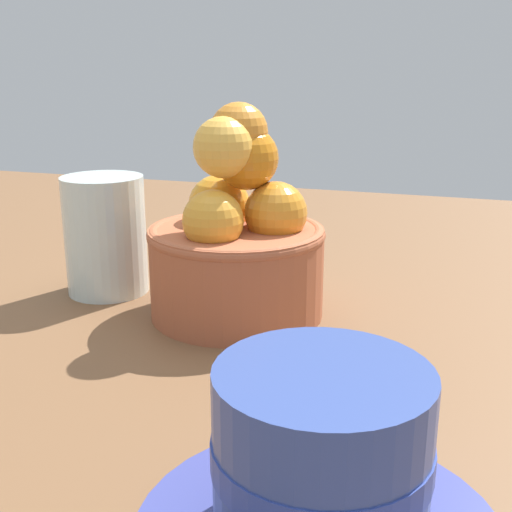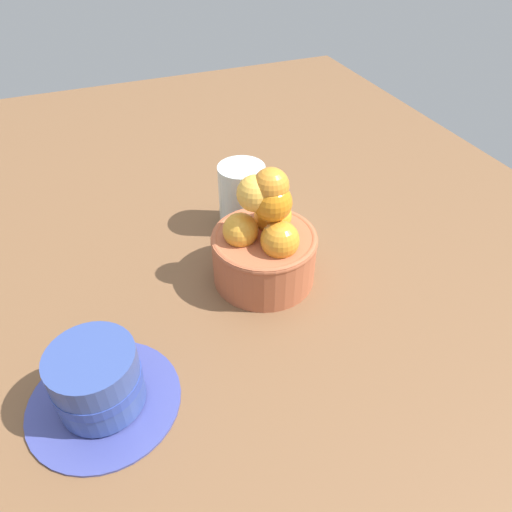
# 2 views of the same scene
# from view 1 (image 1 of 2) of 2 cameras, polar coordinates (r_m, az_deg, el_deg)

# --- Properties ---
(ground_plane) EXTENTS (1.57, 1.04, 0.04)m
(ground_plane) POSITION_cam_1_polar(r_m,az_deg,el_deg) (0.51, -1.66, -7.25)
(ground_plane) COLOR brown
(terracotta_bowl) EXTENTS (0.13, 0.13, 0.16)m
(terracotta_bowl) POSITION_cam_1_polar(r_m,az_deg,el_deg) (0.49, -1.70, 1.21)
(terracotta_bowl) COLOR #AD5938
(terracotta_bowl) RESTS_ON ground_plane
(coffee_cup) EXTENTS (0.15, 0.15, 0.08)m
(coffee_cup) POSITION_cam_1_polar(r_m,az_deg,el_deg) (0.27, 5.70, -17.96)
(coffee_cup) COLOR #3B428C
(coffee_cup) RESTS_ON ground_plane
(water_glass) EXTENTS (0.07, 0.07, 0.10)m
(water_glass) POSITION_cam_1_polar(r_m,az_deg,el_deg) (0.55, -13.08, 1.81)
(water_glass) COLOR silver
(water_glass) RESTS_ON ground_plane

